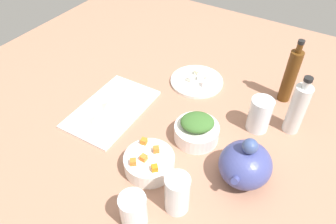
{
  "coord_description": "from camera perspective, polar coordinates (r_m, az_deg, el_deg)",
  "views": [
    {
      "loc": [
        67.7,
        41.68,
        81.92
      ],
      "look_at": [
        0.0,
        0.0,
        8.0
      ],
      "focal_mm": 33.61,
      "sensor_mm": 36.0,
      "label": 1
    }
  ],
  "objects": [
    {
      "name": "tabletop",
      "position": [
        1.13,
        -0.0,
        -2.41
      ],
      "size": [
        190.0,
        190.0,
        3.0
      ],
      "primitive_type": "cube",
      "color": "#A27058",
      "rests_on": "ground"
    },
    {
      "name": "cutting_board",
      "position": [
        1.18,
        -10.17,
        0.55
      ],
      "size": [
        34.95,
        22.24,
        1.0
      ],
      "primitive_type": "cube",
      "rotation": [
        0.0,
        0.0,
        0.02
      ],
      "color": "silver",
      "rests_on": "tabletop"
    },
    {
      "name": "plate_tofu",
      "position": [
        1.3,
        5.22,
        5.59
      ],
      "size": [
        21.41,
        21.41,
        1.2
      ],
      "primitive_type": "cylinder",
      "color": "white",
      "rests_on": "tabletop"
    },
    {
      "name": "bowl_greens",
      "position": [
        1.05,
        5.19,
        -3.7
      ],
      "size": [
        14.89,
        14.89,
        5.57
      ],
      "primitive_type": "cylinder",
      "color": "white",
      "rests_on": "tabletop"
    },
    {
      "name": "bowl_carrots",
      "position": [
        0.97,
        -3.41,
        -9.18
      ],
      "size": [
        15.4,
        15.4,
        5.34
      ],
      "primitive_type": "cylinder",
      "color": "white",
      "rests_on": "tabletop"
    },
    {
      "name": "teapot",
      "position": [
        0.94,
        13.84,
        -9.14
      ],
      "size": [
        17.45,
        15.25,
        16.35
      ],
      "color": "#3F4688",
      "rests_on": "tabletop"
    },
    {
      "name": "bottle_0",
      "position": [
        1.11,
        22.42,
        0.6
      ],
      "size": [
        5.61,
        5.61,
        22.2
      ],
      "color": "silver",
      "rests_on": "tabletop"
    },
    {
      "name": "bottle_1",
      "position": [
        1.23,
        21.32,
        6.17
      ],
      "size": [
        4.62,
        4.62,
        25.39
      ],
      "color": "#53300F",
      "rests_on": "tabletop"
    },
    {
      "name": "drinking_glass_0",
      "position": [
        0.86,
        1.68,
        -14.57
      ],
      "size": [
        6.78,
        6.78,
        12.69
      ],
      "primitive_type": "cylinder",
      "color": "white",
      "rests_on": "tabletop"
    },
    {
      "name": "drinking_glass_1",
      "position": [
        1.1,
        16.3,
        -0.45
      ],
      "size": [
        7.56,
        7.56,
        12.46
      ],
      "primitive_type": "cylinder",
      "color": "white",
      "rests_on": "tabletop"
    },
    {
      "name": "drinking_glass_2",
      "position": [
        0.86,
        -6.3,
        -17.25
      ],
      "size": [
        7.28,
        7.28,
        10.08
      ],
      "primitive_type": "cylinder",
      "color": "white",
      "rests_on": "tabletop"
    },
    {
      "name": "carrot_cube_0",
      "position": [
        0.91,
        -2.43,
        -10.11
      ],
      "size": [
        2.55,
        2.55,
        1.8
      ],
      "primitive_type": "cube",
      "rotation": [
        0.0,
        0.0,
        0.78
      ],
      "color": "orange",
      "rests_on": "bowl_carrots"
    },
    {
      "name": "carrot_cube_1",
      "position": [
        0.95,
        -2.15,
        -6.8
      ],
      "size": [
        2.54,
        2.54,
        1.8
      ],
      "primitive_type": "cube",
      "rotation": [
        0.0,
        0.0,
        2.28
      ],
      "color": "orange",
      "rests_on": "bowl_carrots"
    },
    {
      "name": "carrot_cube_2",
      "position": [
        0.98,
        -4.39,
        -5.31
      ],
      "size": [
        2.11,
        2.11,
        1.8
      ],
      "primitive_type": "cube",
      "rotation": [
        0.0,
        0.0,
        1.76
      ],
      "color": "orange",
      "rests_on": "bowl_carrots"
    },
    {
      "name": "carrot_cube_3",
      "position": [
        0.93,
        -4.44,
        -8.29
      ],
      "size": [
        1.84,
        1.84,
        1.8
      ],
      "primitive_type": "cube",
      "rotation": [
        0.0,
        0.0,
        3.12
      ],
      "color": "orange",
      "rests_on": "bowl_carrots"
    },
    {
      "name": "carrot_cube_4",
      "position": [
        0.93,
        -6.35,
        -8.99
      ],
      "size": [
        2.53,
        2.53,
        1.8
      ],
      "primitive_type": "cube",
      "rotation": [
        0.0,
        0.0,
        0.68
      ],
      "color": "orange",
      "rests_on": "bowl_carrots"
    },
    {
      "name": "chopped_greens_mound",
      "position": [
        1.02,
        5.36,
        -1.85
      ],
      "size": [
        13.88,
        14.38,
        4.04
      ],
      "primitive_type": "ellipsoid",
      "rotation": [
        0.0,
        0.0,
        2.12
      ],
      "color": "#3A672C",
      "rests_on": "bowl_greens"
    },
    {
      "name": "tofu_cube_0",
      "position": [
        1.26,
        6.57,
        5.2
      ],
      "size": [
        3.11,
        3.11,
        2.2
      ],
      "primitive_type": "cube",
      "rotation": [
        0.0,
        0.0,
        0.82
      ],
      "color": "white",
      "rests_on": "plate_tofu"
    },
    {
      "name": "tofu_cube_1",
      "position": [
        1.32,
        5.35,
        7.2
      ],
      "size": [
        2.2,
        2.2,
        2.2
      ],
      "primitive_type": "cube",
      "rotation": [
        0.0,
        0.0,
        0.0
      ],
      "color": "white",
      "rests_on": "plate_tofu"
    },
    {
      "name": "tofu_cube_2",
      "position": [
        1.29,
        5.81,
        6.28
      ],
      "size": [
        3.07,
        3.07,
        2.2
      ],
      "primitive_type": "cube",
      "rotation": [
        0.0,
        0.0,
        0.61
      ],
      "color": "silver",
      "rests_on": "plate_tofu"
    },
    {
      "name": "tofu_cube_3",
      "position": [
        1.28,
        4.02,
        6.0
      ],
      "size": [
        2.58,
        2.58,
        2.2
      ],
      "primitive_type": "cube",
      "rotation": [
        0.0,
        0.0,
        1.38
      ],
      "color": "white",
      "rests_on": "plate_tofu"
    },
    {
      "name": "tofu_cube_4",
      "position": [
        1.29,
        7.38,
        6.16
      ],
      "size": [
        3.06,
        3.06,
        2.2
      ],
      "primitive_type": "cube",
      "rotation": [
        0.0,
        0.0,
        2.18
      ],
      "color": "#F0E1D0",
      "rests_on": "plate_tofu"
    },
    {
      "name": "dumpling_0",
      "position": [
        1.23,
        -9.03,
        3.6
      ],
      "size": [
        6.14,
        6.06,
        2.49
      ],
      "primitive_type": "pyramid",
      "rotation": [
        0.0,
        0.0,
        3.84
      ],
      "color": "beige",
      "rests_on": "cutting_board"
    },
    {
      "name": "dumpling_1",
      "position": [
        1.18,
        -10.72,
        1.37
      ],
      "size": [
        5.68,
        5.44,
        2.15
      ],
      "primitive_type": "pyramid",
      "rotation": [
        0.0,
        0.0,
        0.08
      ],
      "color": "beige",
      "rests_on": "cutting_board"
    },
    {
      "name": "dumpling_2",
      "position": [
        1.09,
        -12.14,
        -3.2
      ],
      "size": [
        5.68,
        5.75,
        2.25
      ],
      "primitive_type": "pyramid",
      "rotation": [
        0.0,
        0.0,
        5.36
      ],
      "color": "beige",
      "rests_on": "cutting_board"
    },
    {
      "name": "dumpling_3",
      "position": [
        1.13,
        -12.85,
        -1.18
      ],
      "size": [
        6.24,
        5.74,
        2.22
      ],
      "primitive_type": "pyramid",
      "rotation": [
        0.0,
        0.0,
        0.09
      ],
      "color": "beige",
      "rests_on": "cutting_board"
    },
    {
      "name": "dumpling_4",
      "position": [
        1.16,
        -7.09,
        1.06
      ],
      "size": [
        6.75,
        6.69,
        2.51
      ],
      "primitive_type": "pyramid",
      "rotation": [
        0.0,
        0.0,
        5.56
      ],
      "color": "beige",
      "rests_on": "cutting_board"
    }
  ]
}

